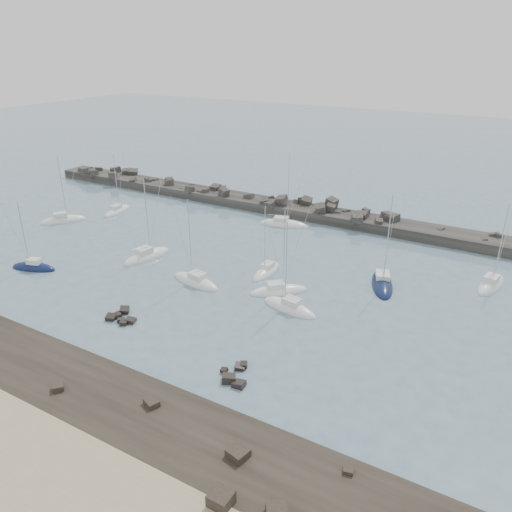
{
  "coord_description": "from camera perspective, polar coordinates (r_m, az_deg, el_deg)",
  "views": [
    {
      "loc": [
        36.8,
        -46.45,
        31.66
      ],
      "look_at": [
        3.07,
        12.0,
        2.19
      ],
      "focal_mm": 35.0,
      "sensor_mm": 36.0,
      "label": 1
    }
  ],
  "objects": [
    {
      "name": "sailboat_8",
      "position": [
        72.02,
        14.21,
        -3.15
      ],
      "size": [
        5.92,
        9.5,
        14.34
      ],
      "color": "#101B43",
      "rests_on": "ground"
    },
    {
      "name": "sailboat_1",
      "position": [
        103.35,
        -15.55,
        4.95
      ],
      "size": [
        3.46,
        7.96,
        12.23
      ],
      "color": "white",
      "rests_on": "ground"
    },
    {
      "name": "breakwater",
      "position": [
        100.68,
        1.86,
        5.46
      ],
      "size": [
        115.0,
        7.7,
        5.38
      ],
      "color": "#2B2926",
      "rests_on": "ground"
    },
    {
      "name": "sailboat_0",
      "position": [
        100.88,
        -21.13,
        3.77
      ],
      "size": [
        6.96,
        8.2,
        13.3
      ],
      "color": "white",
      "rests_on": "ground"
    },
    {
      "name": "sailboat_2",
      "position": [
        81.7,
        -24.06,
        -1.26
      ],
      "size": [
        7.33,
        4.24,
        11.42
      ],
      "color": "#101B43",
      "rests_on": "ground"
    },
    {
      "name": "sailboat_7",
      "position": [
        68.0,
        2.58,
        -4.06
      ],
      "size": [
        7.65,
        7.19,
        12.66
      ],
      "color": "white",
      "rests_on": "ground"
    },
    {
      "name": "rock_shelf",
      "position": [
        54.19,
        -21.72,
        -14.11
      ],
      "size": [
        140.0,
        12.0,
        1.93
      ],
      "color": "black",
      "rests_on": "ground"
    },
    {
      "name": "rock_cluster_near",
      "position": [
        64.07,
        -15.12,
        -6.82
      ],
      "size": [
        4.13,
        3.66,
        1.39
      ],
      "color": "black",
      "rests_on": "ground"
    },
    {
      "name": "sailboat_4",
      "position": [
        92.45,
        3.16,
        3.61
      ],
      "size": [
        9.62,
        5.03,
        14.39
      ],
      "color": "white",
      "rests_on": "ground"
    },
    {
      "name": "rock_cluster_far",
      "position": [
        52.19,
        -2.48,
        -13.7
      ],
      "size": [
        3.62,
        4.33,
        1.52
      ],
      "color": "black",
      "rests_on": "ground"
    },
    {
      "name": "sailboat_3",
      "position": [
        80.28,
        -12.36,
        -0.1
      ],
      "size": [
        4.22,
        8.92,
        13.71
      ],
      "color": "white",
      "rests_on": "ground"
    },
    {
      "name": "ground",
      "position": [
        67.19,
        -7.43,
        -4.74
      ],
      "size": [
        400.0,
        400.0,
        0.0
      ],
      "primitive_type": "plane",
      "color": "slate",
      "rests_on": "ground"
    },
    {
      "name": "sailboat_10",
      "position": [
        76.88,
        25.26,
        -3.03
      ],
      "size": [
        4.02,
        8.38,
        12.91
      ],
      "color": "white",
      "rests_on": "ground"
    },
    {
      "name": "sailboat_5",
      "position": [
        70.95,
        -6.9,
        -2.96
      ],
      "size": [
        8.57,
        3.77,
        13.2
      ],
      "color": "white",
      "rests_on": "ground"
    },
    {
      "name": "sailboat_9",
      "position": [
        64.01,
        3.83,
        -5.96
      ],
      "size": [
        8.22,
        3.68,
        12.67
      ],
      "color": "white",
      "rests_on": "ground"
    },
    {
      "name": "sailboat_6",
      "position": [
        73.49,
        1.22,
        -1.82
      ],
      "size": [
        2.2,
        7.1,
        11.29
      ],
      "color": "white",
      "rests_on": "ground"
    }
  ]
}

